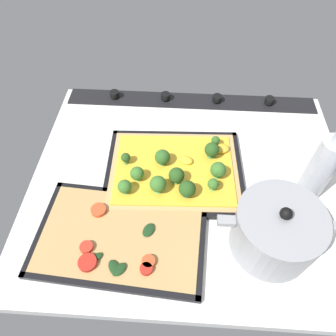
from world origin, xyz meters
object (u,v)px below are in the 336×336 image
(broccoli_pizza, at_px, (176,170))
(cooking_pot, at_px, (276,231))
(baking_tray_front, at_px, (174,172))
(veggie_pizza_back, at_px, (120,236))
(baking_tray_back, at_px, (121,236))
(oil_bottle, at_px, (321,168))

(broccoli_pizza, distance_m, cooking_pot, 0.28)
(broccoli_pizza, bearing_deg, baking_tray_front, -61.79)
(veggie_pizza_back, relative_size, cooking_pot, 1.46)
(baking_tray_back, height_order, veggie_pizza_back, veggie_pizza_back)
(baking_tray_front, height_order, veggie_pizza_back, veggie_pizza_back)
(baking_tray_front, relative_size, veggie_pizza_back, 0.99)
(baking_tray_back, distance_m, cooking_pot, 0.33)
(baking_tray_back, bearing_deg, veggie_pizza_back, 69.26)
(veggie_pizza_back, height_order, cooking_pot, cooking_pot)
(baking_tray_front, relative_size, broccoli_pizza, 1.08)
(baking_tray_front, height_order, oil_bottle, oil_bottle)
(baking_tray_front, xyz_separation_m, broccoli_pizza, (-0.00, 0.01, 0.02))
(veggie_pizza_back, bearing_deg, cooking_pot, -178.51)
(oil_bottle, bearing_deg, baking_tray_back, 18.70)
(broccoli_pizza, height_order, baking_tray_back, broccoli_pizza)
(veggie_pizza_back, bearing_deg, oil_bottle, -160.95)
(broccoli_pizza, height_order, veggie_pizza_back, broccoli_pizza)
(baking_tray_front, distance_m, broccoli_pizza, 0.02)
(baking_tray_front, distance_m, baking_tray_back, 0.22)
(cooking_pot, bearing_deg, baking_tray_front, -40.19)
(broccoli_pizza, xyz_separation_m, cooking_pot, (-0.21, 0.17, 0.04))
(baking_tray_front, distance_m, veggie_pizza_back, 0.22)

